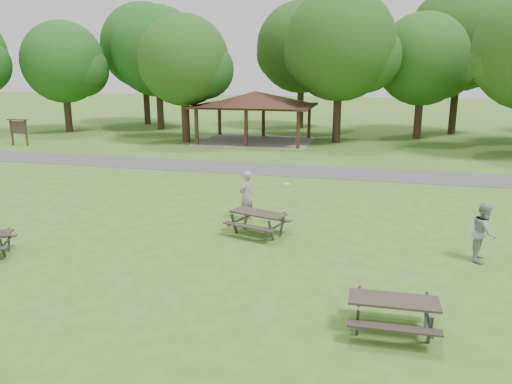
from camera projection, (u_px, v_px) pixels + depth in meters
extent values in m
plane|color=#3E6B1E|center=(189.00, 267.00, 14.41)|extent=(160.00, 160.00, 0.00)
cube|color=#454548|center=(282.00, 170.00, 27.57)|extent=(120.00, 3.20, 0.02)
cube|color=#3B2415|center=(197.00, 127.00, 35.91)|extent=(0.22, 0.22, 2.60)
cube|color=#341F13|center=(220.00, 119.00, 40.98)|extent=(0.22, 0.22, 2.60)
cube|color=#3A1F15|center=(246.00, 128.00, 35.05)|extent=(0.22, 0.22, 2.60)
cube|color=#311F11|center=(263.00, 120.00, 40.12)|extent=(0.22, 0.22, 2.60)
cube|color=#3A2015|center=(298.00, 130.00, 34.18)|extent=(0.22, 0.22, 2.60)
cube|color=#361F13|center=(309.00, 122.00, 39.26)|extent=(0.22, 0.22, 2.60)
cube|color=black|center=(255.00, 106.00, 37.24)|extent=(8.60, 6.60, 0.16)
pyramid|color=#341D15|center=(255.00, 98.00, 37.10)|extent=(7.01, 7.01, 1.00)
cube|color=gray|center=(255.00, 141.00, 37.90)|extent=(8.40, 6.40, 0.03)
cube|color=#372014|center=(12.00, 133.00, 35.90)|extent=(0.10, 0.10, 1.80)
cube|color=#3D2516|center=(26.00, 133.00, 35.62)|extent=(0.10, 0.10, 1.80)
cube|color=#332924|center=(18.00, 127.00, 35.66)|extent=(1.40, 0.06, 0.90)
cube|color=#312013|center=(17.00, 120.00, 35.53)|extent=(1.60, 0.30, 0.06)
cylinder|color=black|center=(68.00, 112.00, 42.86)|extent=(0.60, 0.60, 3.32)
sphere|color=#164B15|center=(63.00, 62.00, 41.81)|extent=(6.80, 6.80, 6.80)
sphere|color=#154313|center=(82.00, 70.00, 41.91)|extent=(4.42, 4.42, 4.42)
sphere|color=#134413|center=(48.00, 68.00, 42.07)|extent=(4.08, 4.08, 4.08)
cylinder|color=black|center=(160.00, 108.00, 44.46)|extent=(0.60, 0.60, 3.85)
sphere|color=#144914|center=(158.00, 51.00, 43.25)|extent=(7.80, 7.80, 7.80)
sphere|color=#123F12|center=(178.00, 61.00, 43.32)|extent=(5.07, 5.07, 5.07)
sphere|color=#164D16|center=(140.00, 58.00, 43.57)|extent=(4.68, 4.68, 4.68)
cylinder|color=#301F15|center=(186.00, 119.00, 37.22)|extent=(0.60, 0.60, 3.50)
sphere|color=#1D4814|center=(184.00, 60.00, 36.18)|extent=(6.60, 6.60, 6.60)
sphere|color=#134514|center=(205.00, 69.00, 36.28)|extent=(4.29, 4.29, 4.29)
sphere|color=#164D16|center=(166.00, 67.00, 36.42)|extent=(3.96, 3.96, 3.96)
cylinder|color=black|center=(337.00, 115.00, 36.95)|extent=(0.60, 0.60, 4.02)
sphere|color=#1B4614|center=(340.00, 45.00, 35.71)|extent=(8.00, 8.00, 8.00)
sphere|color=#1A4B15|center=(365.00, 56.00, 35.77)|extent=(5.20, 5.20, 5.20)
sphere|color=#184012|center=(317.00, 54.00, 36.04)|extent=(4.80, 4.80, 4.80)
cylinder|color=#302015|center=(418.00, 117.00, 38.92)|extent=(0.60, 0.60, 3.43)
sphere|color=#1C4D16|center=(423.00, 59.00, 37.84)|extent=(7.00, 7.00, 7.00)
sphere|color=#1F4814|center=(443.00, 69.00, 37.93)|extent=(4.55, 4.55, 4.55)
sphere|color=#184915|center=(403.00, 66.00, 38.11)|extent=(4.20, 4.20, 4.20)
sphere|color=#204C15|center=(508.00, 59.00, 30.51)|extent=(4.44, 4.44, 4.44)
cylinder|color=black|center=(147.00, 101.00, 48.38)|extent=(0.60, 0.60, 4.38)
sphere|color=#164915|center=(144.00, 46.00, 47.09)|extent=(8.00, 8.00, 8.00)
sphere|color=#154915|center=(163.00, 55.00, 47.15)|extent=(5.20, 5.20, 5.20)
sphere|color=#194313|center=(128.00, 52.00, 47.42)|extent=(4.80, 4.80, 4.80)
cylinder|color=#2F2115|center=(300.00, 105.00, 45.39)|extent=(0.60, 0.60, 4.13)
sphere|color=#1B4213|center=(302.00, 47.00, 44.13)|extent=(8.00, 8.00, 8.00)
sphere|color=#1F4C15|center=(322.00, 57.00, 44.20)|extent=(5.20, 5.20, 5.20)
sphere|color=#124112|center=(283.00, 54.00, 44.47)|extent=(4.80, 4.80, 4.80)
cylinder|color=black|center=(454.00, 107.00, 41.38)|extent=(0.60, 0.60, 4.55)
sphere|color=#1B4313|center=(460.00, 38.00, 40.03)|extent=(8.40, 8.40, 8.40)
sphere|color=#1C4212|center=(484.00, 49.00, 40.08)|extent=(5.46, 5.46, 5.46)
sphere|color=#164914|center=(438.00, 47.00, 40.39)|extent=(5.04, 5.04, 5.04)
cube|color=#3B3B3E|center=(3.00, 248.00, 14.96)|extent=(0.20, 0.34, 0.73)
cube|color=#39393B|center=(9.00, 240.00, 15.62)|extent=(0.20, 0.34, 0.73)
cube|color=#454547|center=(6.00, 243.00, 15.28)|extent=(0.64, 1.25, 0.05)
cube|color=#2F2822|center=(258.00, 213.00, 16.96)|extent=(2.03, 1.27, 0.05)
cube|color=#2E2621|center=(249.00, 227.00, 16.52)|extent=(1.89, 0.82, 0.04)
cube|color=#332B24|center=(267.00, 217.00, 17.55)|extent=(1.89, 0.82, 0.04)
cube|color=#3A3A3C|center=(234.00, 223.00, 17.09)|extent=(0.18, 0.40, 0.82)
cube|color=#464649|center=(246.00, 218.00, 17.75)|extent=(0.18, 0.40, 0.82)
cube|color=#474649|center=(240.00, 220.00, 17.41)|extent=(0.51, 1.49, 0.05)
cube|color=#464649|center=(271.00, 231.00, 16.36)|extent=(0.18, 0.40, 0.82)
cube|color=#38383B|center=(282.00, 224.00, 17.02)|extent=(0.18, 0.40, 0.82)
cube|color=#434346|center=(277.00, 226.00, 16.68)|extent=(0.51, 1.49, 0.05)
cube|color=#2F2822|center=(394.00, 300.00, 10.68)|extent=(1.92, 0.79, 0.05)
cube|color=black|center=(394.00, 328.00, 10.16)|extent=(1.91, 0.31, 0.04)
cube|color=#322824|center=(392.00, 301.00, 11.35)|extent=(1.91, 0.31, 0.04)
cube|color=#38383A|center=(358.00, 322.00, 10.55)|extent=(0.07, 0.40, 0.83)
cube|color=#3F3F42|center=(358.00, 305.00, 11.30)|extent=(0.07, 0.40, 0.83)
cube|color=#3C3C3F|center=(358.00, 312.00, 10.92)|extent=(0.10, 1.55, 0.05)
cube|color=#454548|center=(430.00, 330.00, 10.24)|extent=(0.07, 0.40, 0.83)
cube|color=#454548|center=(426.00, 312.00, 10.99)|extent=(0.07, 0.40, 0.83)
cube|color=#404042|center=(428.00, 319.00, 10.61)|extent=(0.10, 1.55, 0.05)
cylinder|color=yellow|center=(287.00, 184.00, 17.61)|extent=(0.34, 0.34, 0.02)
imported|color=gray|center=(246.00, 196.00, 18.57)|extent=(0.65, 0.79, 1.86)
imported|color=#99999B|center=(484.00, 232.00, 14.69)|extent=(0.83, 0.97, 1.76)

